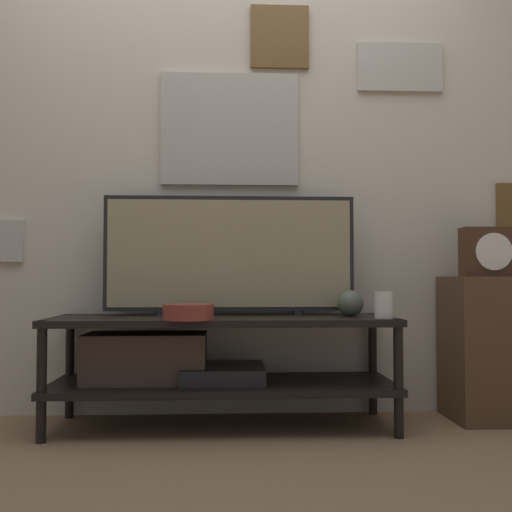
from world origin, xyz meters
The scene contains 9 objects.
ground_plane centered at (0.00, 0.00, 0.00)m, with size 12.00×12.00×0.00m, color #846647.
wall_back centered at (0.00, 0.58, 1.35)m, with size 6.40×0.08×2.70m.
media_console centered at (-0.12, 0.29, 0.31)m, with size 1.50×0.49×0.48m.
television centered at (0.03, 0.39, 0.76)m, with size 1.15×0.05×0.55m.
vase_round_glass centered at (0.56, 0.27, 0.54)m, with size 0.12×0.12×0.12m.
vase_wide_bowl centered at (-0.14, 0.10, 0.51)m, with size 0.21×0.21×0.06m.
candle_jar centered at (0.68, 0.16, 0.54)m, with size 0.08×0.08×0.11m.
side_table centered at (1.25, 0.36, 0.33)m, with size 0.42×0.35×0.66m.
mantel_clock centered at (1.23, 0.34, 0.77)m, with size 0.25×0.11×0.23m.
Camera 1 is at (0.01, -2.36, 0.65)m, focal length 42.00 mm.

